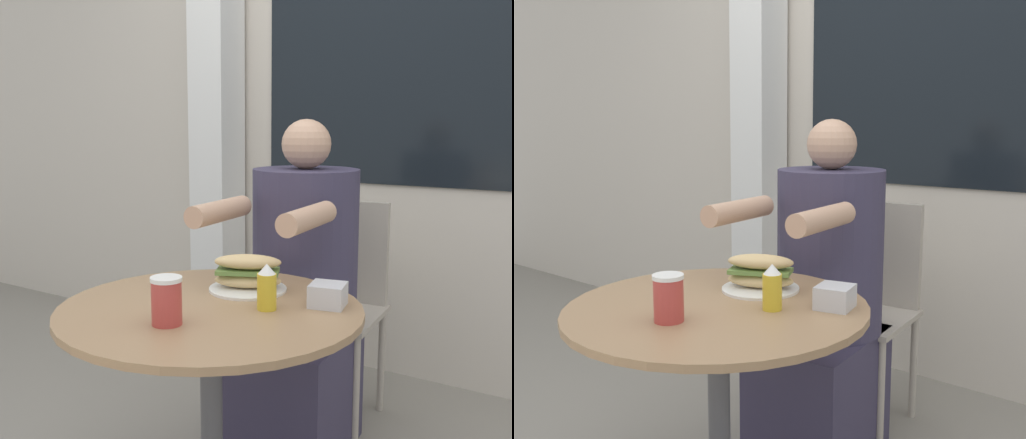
% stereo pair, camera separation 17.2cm
% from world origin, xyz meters
% --- Properties ---
extents(storefront_wall, '(8.00, 0.09, 2.80)m').
position_xyz_m(storefront_wall, '(-0.00, 1.47, 1.40)').
color(storefront_wall, beige).
rests_on(storefront_wall, ground_plane).
extents(lattice_pillar, '(0.21, 0.21, 2.40)m').
position_xyz_m(lattice_pillar, '(-0.93, 1.31, 1.20)').
color(lattice_pillar, silver).
rests_on(lattice_pillar, ground_plane).
extents(cafe_table, '(0.80, 0.80, 0.71)m').
position_xyz_m(cafe_table, '(0.00, 0.00, 0.52)').
color(cafe_table, '#997551').
rests_on(cafe_table, ground_plane).
extents(diner_chair, '(0.41, 0.41, 0.87)m').
position_xyz_m(diner_chair, '(-0.07, 0.95, 0.52)').
color(diner_chair, '#ADA393').
rests_on(diner_chair, ground_plane).
extents(seated_diner, '(0.41, 0.69, 1.20)m').
position_xyz_m(seated_diner, '(-0.05, 0.60, 0.52)').
color(seated_diner, '#38334C').
rests_on(seated_diner, ground_plane).
extents(sandwich_on_plate, '(0.22, 0.22, 0.10)m').
position_xyz_m(sandwich_on_plate, '(-0.00, 0.18, 0.75)').
color(sandwich_on_plate, white).
rests_on(sandwich_on_plate, cafe_table).
extents(drink_cup, '(0.08, 0.08, 0.12)m').
position_xyz_m(drink_cup, '(0.00, -0.17, 0.77)').
color(drink_cup, '#B73D38').
rests_on(drink_cup, cafe_table).
extents(napkin_box, '(0.11, 0.11, 0.06)m').
position_xyz_m(napkin_box, '(0.26, 0.17, 0.74)').
color(napkin_box, silver).
rests_on(napkin_box, cafe_table).
extents(condiment_bottle, '(0.05, 0.05, 0.12)m').
position_xyz_m(condiment_bottle, '(0.14, 0.06, 0.77)').
color(condiment_bottle, gold).
rests_on(condiment_bottle, cafe_table).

